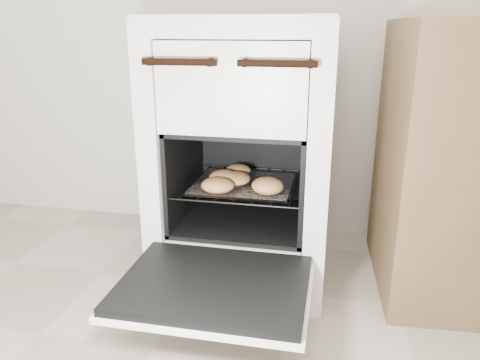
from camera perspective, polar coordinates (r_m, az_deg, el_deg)
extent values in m
cube|color=silver|center=(1.56, 1.09, 3.53)|extent=(0.54, 0.58, 0.83)
cylinder|color=black|center=(1.25, -7.46, 14.06)|extent=(0.20, 0.02, 0.02)
cylinder|color=black|center=(1.19, 4.54, 13.96)|extent=(0.20, 0.02, 0.02)
cube|color=black|center=(1.22, -3.20, -12.55)|extent=(0.47, 0.36, 0.02)
cube|color=silver|center=(1.23, -3.18, -13.20)|extent=(0.49, 0.38, 0.01)
cylinder|color=black|center=(1.56, -6.46, -0.01)|extent=(0.01, 0.38, 0.01)
cylinder|color=black|center=(1.49, 7.91, -0.96)|extent=(0.01, 0.38, 0.01)
cylinder|color=black|center=(1.35, -0.94, -2.89)|extent=(0.39, 0.01, 0.01)
cylinder|color=black|center=(1.69, 1.75, 1.45)|extent=(0.39, 0.01, 0.01)
cylinder|color=black|center=(1.55, -5.35, -0.09)|extent=(0.01, 0.36, 0.01)
cylinder|color=black|center=(1.54, -3.41, -0.21)|extent=(0.01, 0.36, 0.01)
cylinder|color=black|center=(1.53, -1.44, -0.35)|extent=(0.01, 0.36, 0.01)
cylinder|color=black|center=(1.52, 0.56, -0.48)|extent=(0.01, 0.36, 0.01)
cylinder|color=black|center=(1.51, 2.58, -0.61)|extent=(0.01, 0.36, 0.01)
cylinder|color=black|center=(1.50, 4.63, -0.75)|extent=(0.01, 0.36, 0.01)
cylinder|color=black|center=(1.49, 6.70, -0.88)|extent=(0.01, 0.36, 0.01)
cube|color=white|center=(1.50, 0.42, -0.50)|extent=(0.31, 0.27, 0.01)
ellipsoid|color=tan|center=(1.57, -0.20, 1.23)|extent=(0.12, 0.12, 0.04)
ellipsoid|color=tan|center=(1.48, -0.63, 0.23)|extent=(0.13, 0.13, 0.04)
ellipsoid|color=tan|center=(1.44, -2.26, -0.42)|extent=(0.12, 0.12, 0.03)
ellipsoid|color=tan|center=(1.41, -2.72, -0.61)|extent=(0.12, 0.12, 0.04)
ellipsoid|color=tan|center=(1.48, -1.89, 0.36)|extent=(0.14, 0.14, 0.04)
ellipsoid|color=tan|center=(1.40, 3.42, -0.69)|extent=(0.14, 0.14, 0.05)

